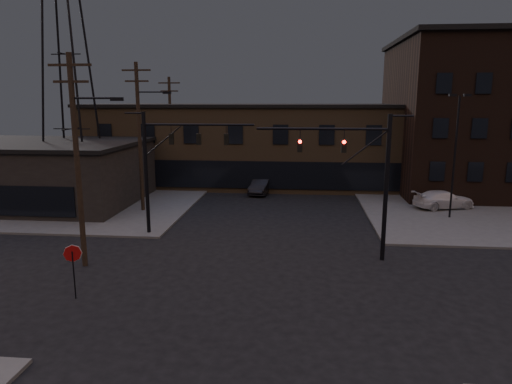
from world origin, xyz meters
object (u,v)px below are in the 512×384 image
(parked_car_lot_a, at_px, (447,188))
(stop_sign, at_px, (73,259))
(parked_car_lot_b, at_px, (444,199))
(traffic_signal_near, at_px, (365,172))
(traffic_signal_far, at_px, (165,159))
(car_crossing, at_px, (261,186))

(parked_car_lot_a, bearing_deg, stop_sign, 116.33)
(parked_car_lot_b, bearing_deg, traffic_signal_near, 129.74)
(parked_car_lot_a, bearing_deg, traffic_signal_far, 102.76)
(parked_car_lot_a, xyz_separation_m, parked_car_lot_b, (-1.70, -4.74, -0.09))
(traffic_signal_near, height_order, car_crossing, traffic_signal_near)
(stop_sign, height_order, parked_car_lot_a, stop_sign)
(traffic_signal_near, distance_m, stop_sign, 15.17)
(stop_sign, distance_m, parked_car_lot_a, 33.12)
(traffic_signal_near, xyz_separation_m, car_crossing, (-7.15, 17.50, -4.21))
(traffic_signal_near, distance_m, car_crossing, 19.36)
(traffic_signal_near, xyz_separation_m, traffic_signal_far, (-12.07, 3.50, 0.08))
(stop_sign, relative_size, car_crossing, 0.56)
(car_crossing, bearing_deg, traffic_signal_far, -100.86)
(traffic_signal_far, relative_size, parked_car_lot_b, 1.63)
(traffic_signal_far, xyz_separation_m, stop_sign, (-1.28, -9.99, -3.17))
(traffic_signal_far, distance_m, car_crossing, 15.45)
(traffic_signal_near, height_order, traffic_signal_far, same)
(stop_sign, height_order, car_crossing, stop_sign)
(traffic_signal_far, xyz_separation_m, car_crossing, (4.92, 14.00, -4.29))
(traffic_signal_far, bearing_deg, parked_car_lot_b, 24.05)
(parked_car_lot_a, distance_m, car_crossing, 16.91)
(parked_car_lot_a, height_order, car_crossing, parked_car_lot_a)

